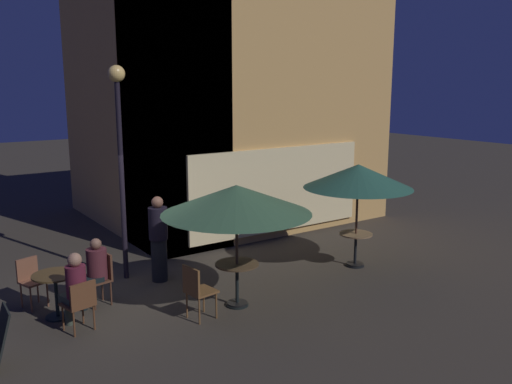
# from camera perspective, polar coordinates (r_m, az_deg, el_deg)

# --- Properties ---
(ground_plane) EXTENTS (60.00, 60.00, 0.00)m
(ground_plane) POSITION_cam_1_polar(r_m,az_deg,el_deg) (10.45, -12.91, -10.59)
(ground_plane) COLOR #393329
(cafe_building) EXTENTS (7.28, 6.52, 9.90)m
(cafe_building) POSITION_cam_1_polar(r_m,az_deg,el_deg) (14.54, -5.40, 15.59)
(cafe_building) COLOR tan
(cafe_building) RESTS_ON ground
(street_lamp_near_corner) EXTENTS (0.32, 0.32, 4.20)m
(street_lamp_near_corner) POSITION_cam_1_polar(r_m,az_deg,el_deg) (10.75, -14.18, 5.98)
(street_lamp_near_corner) COLOR black
(street_lamp_near_corner) RESTS_ON ground
(cafe_table_0) EXTENTS (0.70, 0.70, 0.72)m
(cafe_table_0) POSITION_cam_1_polar(r_m,az_deg,el_deg) (11.79, 10.44, -5.28)
(cafe_table_0) COLOR black
(cafe_table_0) RESTS_ON ground
(cafe_table_1) EXTENTS (0.76, 0.76, 0.78)m
(cafe_table_1) POSITION_cam_1_polar(r_m,az_deg,el_deg) (9.57, -2.01, -8.65)
(cafe_table_1) COLOR black
(cafe_table_1) RESTS_ON ground
(cafe_table_2) EXTENTS (0.75, 0.75, 0.77)m
(cafe_table_2) POSITION_cam_1_polar(r_m,az_deg,el_deg) (9.69, -20.33, -9.23)
(cafe_table_2) COLOR black
(cafe_table_2) RESTS_ON ground
(patio_umbrella_0) EXTENTS (2.29, 2.29, 2.21)m
(patio_umbrella_0) POSITION_cam_1_polar(r_m,az_deg,el_deg) (11.47, 10.70, 1.61)
(patio_umbrella_0) COLOR black
(patio_umbrella_0) RESTS_ON ground
(patio_umbrella_1) EXTENTS (2.59, 2.59, 2.17)m
(patio_umbrella_1) POSITION_cam_1_polar(r_m,az_deg,el_deg) (9.20, -2.07, -0.82)
(patio_umbrella_1) COLOR black
(patio_umbrella_1) RESTS_ON ground
(cafe_chair_0) EXTENTS (0.49, 0.49, 0.93)m
(cafe_chair_0) POSITION_cam_1_polar(r_m,az_deg,el_deg) (9.08, -6.29, -9.97)
(cafe_chair_0) COLOR brown
(cafe_chair_0) RESTS_ON ground
(cafe_chair_1) EXTENTS (0.49, 0.49, 0.87)m
(cafe_chair_1) POSITION_cam_1_polar(r_m,az_deg,el_deg) (10.34, -22.65, -8.29)
(cafe_chair_1) COLOR brown
(cafe_chair_1) RESTS_ON ground
(cafe_chair_2) EXTENTS (0.51, 0.51, 0.84)m
(cafe_chair_2) POSITION_cam_1_polar(r_m,az_deg,el_deg) (9.05, -18.02, -10.89)
(cafe_chair_2) COLOR brown
(cafe_chair_2) RESTS_ON ground
(cafe_chair_3) EXTENTS (0.45, 0.45, 0.93)m
(cafe_chair_3) POSITION_cam_1_polar(r_m,az_deg,el_deg) (10.03, -15.89, -8.32)
(cafe_chair_3) COLOR #4D2E1F
(cafe_chair_3) RESTS_ON ground
(patron_seated_0) EXTENTS (0.38, 0.52, 1.28)m
(patron_seated_0) POSITION_cam_1_polar(r_m,az_deg,el_deg) (9.10, -18.55, -9.40)
(patron_seated_0) COLOR #363E32
(patron_seated_0) RESTS_ON ground
(patron_seated_1) EXTENTS (0.54, 0.41, 1.22)m
(patron_seated_1) POSITION_cam_1_polar(r_m,az_deg,el_deg) (9.92, -16.66, -7.71)
(patron_seated_1) COLOR black
(patron_seated_1) RESTS_ON ground
(patron_standing_2) EXTENTS (0.37, 0.37, 1.71)m
(patron_standing_2) POSITION_cam_1_polar(r_m,az_deg,el_deg) (10.83, -10.22, -4.89)
(patron_standing_2) COLOR black
(patron_standing_2) RESTS_ON ground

